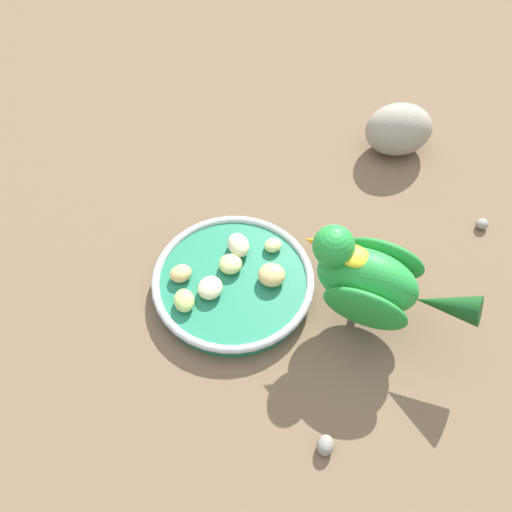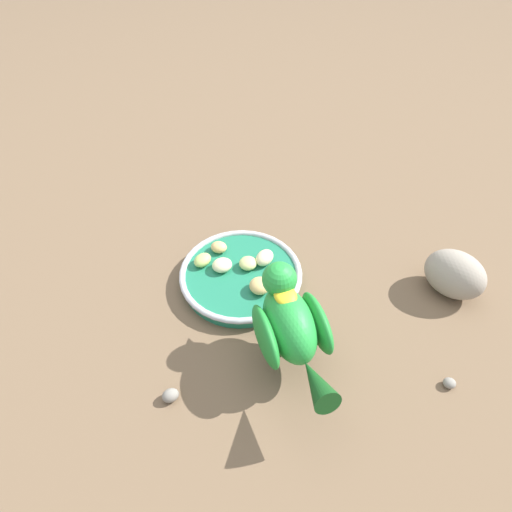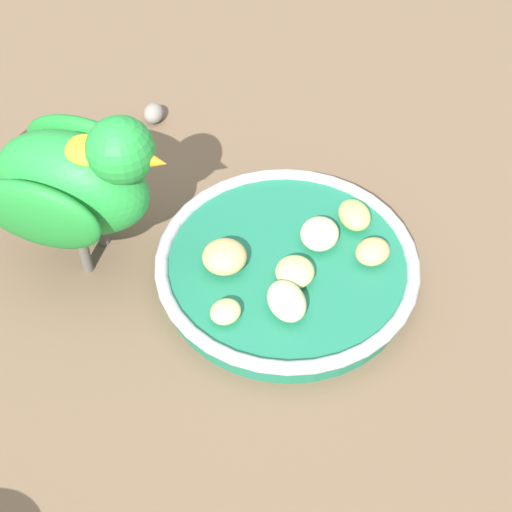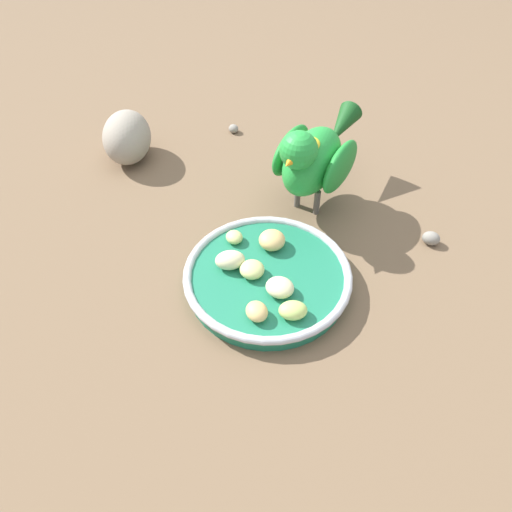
% 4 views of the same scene
% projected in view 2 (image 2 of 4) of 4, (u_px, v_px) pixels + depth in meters
% --- Properties ---
extents(ground_plane, '(4.00, 4.00, 0.00)m').
position_uv_depth(ground_plane, '(253.00, 272.00, 0.80)').
color(ground_plane, brown).
extents(feeding_bowl, '(0.21, 0.21, 0.03)m').
position_uv_depth(feeding_bowl, '(241.00, 276.00, 0.78)').
color(feeding_bowl, '#1E7251').
rests_on(feeding_bowl, ground_plane).
extents(apple_piece_0, '(0.04, 0.04, 0.02)m').
position_uv_depth(apple_piece_0, '(222.00, 265.00, 0.77)').
color(apple_piece_0, beige).
rests_on(apple_piece_0, feeding_bowl).
extents(apple_piece_1, '(0.04, 0.04, 0.02)m').
position_uv_depth(apple_piece_1, '(219.00, 247.00, 0.80)').
color(apple_piece_1, tan).
rests_on(apple_piece_1, feeding_bowl).
extents(apple_piece_2, '(0.04, 0.03, 0.02)m').
position_uv_depth(apple_piece_2, '(260.00, 286.00, 0.74)').
color(apple_piece_2, tan).
rests_on(apple_piece_2, feeding_bowl).
extents(apple_piece_3, '(0.03, 0.04, 0.02)m').
position_uv_depth(apple_piece_3, '(203.00, 260.00, 0.78)').
color(apple_piece_3, '#B2CC66').
rests_on(apple_piece_3, feeding_bowl).
extents(apple_piece_4, '(0.03, 0.03, 0.01)m').
position_uv_depth(apple_piece_4, '(283.00, 274.00, 0.76)').
color(apple_piece_4, '#C6D17A').
rests_on(apple_piece_4, feeding_bowl).
extents(apple_piece_5, '(0.04, 0.04, 0.02)m').
position_uv_depth(apple_piece_5, '(246.00, 261.00, 0.78)').
color(apple_piece_5, '#C6D17A').
rests_on(apple_piece_5, feeding_bowl).
extents(apple_piece_6, '(0.04, 0.05, 0.02)m').
position_uv_depth(apple_piece_6, '(265.00, 258.00, 0.78)').
color(apple_piece_6, beige).
rests_on(apple_piece_6, feeding_bowl).
extents(parrot, '(0.21, 0.12, 0.15)m').
position_uv_depth(parrot, '(290.00, 324.00, 0.62)').
color(parrot, '#59544C').
rests_on(parrot, ground_plane).
extents(rock_large, '(0.12, 0.10, 0.08)m').
position_uv_depth(rock_large, '(455.00, 274.00, 0.75)').
color(rock_large, gray).
rests_on(rock_large, ground_plane).
extents(pebble_0, '(0.02, 0.03, 0.02)m').
position_uv_depth(pebble_0, '(170.00, 395.00, 0.63)').
color(pebble_0, gray).
rests_on(pebble_0, ground_plane).
extents(pebble_1, '(0.02, 0.02, 0.01)m').
position_uv_depth(pebble_1, '(449.00, 383.00, 0.65)').
color(pebble_1, gray).
rests_on(pebble_1, ground_plane).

